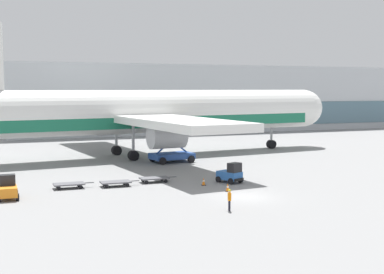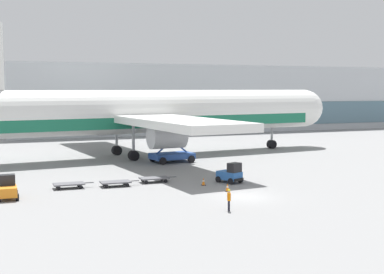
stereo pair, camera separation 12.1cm
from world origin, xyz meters
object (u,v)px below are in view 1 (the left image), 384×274
at_px(scissor_lift_loader, 172,147).
at_px(baggage_dolly_third, 154,178).
at_px(baggage_tug_foreground, 8,189).
at_px(airplane_main, 148,113).
at_px(baggage_tug_mid, 231,174).
at_px(ground_crew_near, 229,198).
at_px(traffic_cone_near, 204,182).
at_px(traffic_cone_far, 228,188).
at_px(baggage_dolly_lead, 69,184).
at_px(baggage_dolly_second, 116,182).

bearing_deg(scissor_lift_loader, baggage_dolly_third, -122.22).
bearing_deg(scissor_lift_loader, baggage_tug_foreground, -147.41).
height_order(airplane_main, baggage_tug_mid, airplane_main).
distance_m(ground_crew_near, traffic_cone_near, 10.84).
relative_size(ground_crew_near, traffic_cone_far, 2.26).
height_order(baggage_dolly_lead, traffic_cone_near, traffic_cone_near).
distance_m(airplane_main, traffic_cone_near, 23.64).
relative_size(baggage_tug_foreground, baggage_dolly_third, 0.66).
distance_m(baggage_tug_mid, baggage_dolly_third, 7.52).
relative_size(baggage_dolly_lead, traffic_cone_far, 5.05).
height_order(baggage_dolly_second, ground_crew_near, ground_crew_near).
height_order(traffic_cone_near, traffic_cone_far, traffic_cone_near).
xyz_separation_m(baggage_tug_mid, traffic_cone_near, (-3.03, -0.35, -0.51)).
bearing_deg(traffic_cone_near, baggage_dolly_second, 162.56).
bearing_deg(baggage_dolly_third, traffic_cone_near, -39.36).
bearing_deg(traffic_cone_far, baggage_dolly_third, 124.18).
height_order(airplane_main, traffic_cone_far, airplane_main).
bearing_deg(baggage_tug_mid, baggage_dolly_third, -136.90).
xyz_separation_m(scissor_lift_loader, ground_crew_near, (-4.77, -26.80, -0.98)).
bearing_deg(baggage_dolly_third, baggage_dolly_lead, -177.52).
distance_m(baggage_tug_foreground, traffic_cone_near, 17.68).
distance_m(scissor_lift_loader, baggage_dolly_lead, 19.76).
distance_m(baggage_tug_mid, baggage_dolly_second, 11.19).
distance_m(airplane_main, ground_crew_near, 34.08).
xyz_separation_m(airplane_main, baggage_tug_foreground, (-19.05, -22.86, -4.96)).
relative_size(scissor_lift_loader, baggage_tug_foreground, 2.22).
bearing_deg(ground_crew_near, baggage_tug_mid, -9.99).
distance_m(baggage_tug_mid, ground_crew_near, 12.15).
relative_size(airplane_main, scissor_lift_loader, 10.57).
height_order(baggage_dolly_lead, baggage_dolly_second, same).
bearing_deg(baggage_tug_mid, airplane_main, 160.41).
bearing_deg(baggage_tug_mid, traffic_cone_near, -107.29).
bearing_deg(traffic_cone_far, airplane_main, 88.82).
distance_m(baggage_tug_mid, traffic_cone_near, 3.09).
xyz_separation_m(scissor_lift_loader, baggage_dolly_third, (-6.34, -12.94, -1.56)).
xyz_separation_m(baggage_dolly_third, traffic_cone_far, (4.70, -6.92, -0.03)).
bearing_deg(baggage_dolly_lead, baggage_tug_foreground, -150.37).
height_order(baggage_tug_foreground, baggage_dolly_second, baggage_tug_foreground).
xyz_separation_m(baggage_tug_foreground, traffic_cone_near, (17.67, -0.09, -0.51)).
bearing_deg(baggage_tug_foreground, traffic_cone_near, -89.96).
bearing_deg(baggage_dolly_third, traffic_cone_far, -54.80).
height_order(airplane_main, scissor_lift_loader, airplane_main).
distance_m(baggage_dolly_lead, traffic_cone_far, 14.65).
bearing_deg(baggage_tug_foreground, baggage_dolly_second, -75.79).
xyz_separation_m(baggage_tug_foreground, baggage_dolly_lead, (5.48, 2.99, -0.49)).
bearing_deg(baggage_dolly_lead, airplane_main, 56.69).
relative_size(baggage_dolly_lead, baggage_dolly_third, 1.00).
height_order(scissor_lift_loader, traffic_cone_far, scissor_lift_loader).
xyz_separation_m(baggage_dolly_lead, traffic_cone_far, (13.02, -6.70, -0.03)).
relative_size(airplane_main, baggage_tug_foreground, 23.51).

